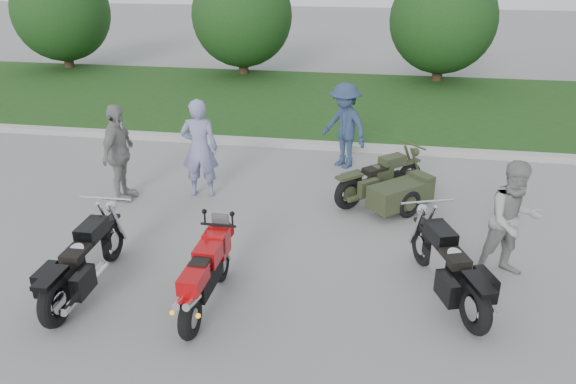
% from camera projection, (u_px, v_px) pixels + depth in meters
% --- Properties ---
extents(ground, '(80.00, 80.00, 0.00)m').
position_uv_depth(ground, '(226.00, 278.00, 8.30)').
color(ground, gray).
rests_on(ground, ground).
extents(curb, '(60.00, 0.30, 0.15)m').
position_uv_depth(curb, '(291.00, 144.00, 13.68)').
color(curb, '#ADABA3').
rests_on(curb, ground).
extents(grass_strip, '(60.00, 8.00, 0.14)m').
position_uv_depth(grass_strip, '(312.00, 101.00, 17.43)').
color(grass_strip, '#29581E').
rests_on(grass_strip, ground).
extents(tree_far_left, '(3.60, 3.60, 4.00)m').
position_uv_depth(tree_far_left, '(61.00, 12.00, 21.11)').
color(tree_far_left, '#3F2B1C').
rests_on(tree_far_left, ground).
extents(tree_mid_left, '(3.60, 3.60, 4.00)m').
position_uv_depth(tree_mid_left, '(242.00, 16.00, 20.05)').
color(tree_mid_left, '#3F2B1C').
rests_on(tree_mid_left, ground).
extents(tree_mid_right, '(3.60, 3.60, 4.00)m').
position_uv_depth(tree_mid_right, '(443.00, 20.00, 18.99)').
color(tree_mid_right, '#3F2B1C').
rests_on(tree_mid_right, ground).
extents(sportbike_red, '(0.33, 1.88, 0.90)m').
position_uv_depth(sportbike_red, '(205.00, 275.00, 7.42)').
color(sportbike_red, black).
rests_on(sportbike_red, ground).
extents(cruiser_left, '(0.40, 2.33, 0.90)m').
position_uv_depth(cruiser_left, '(82.00, 265.00, 7.78)').
color(cruiser_left, black).
rests_on(cruiser_left, ground).
extents(cruiser_right, '(0.98, 2.26, 0.91)m').
position_uv_depth(cruiser_right, '(451.00, 269.00, 7.66)').
color(cruiser_right, black).
rests_on(cruiser_right, ground).
extents(cruiser_sidecar, '(1.85, 1.92, 0.83)m').
position_uv_depth(cruiser_sidecar, '(390.00, 188.00, 10.39)').
color(cruiser_sidecar, black).
rests_on(cruiser_sidecar, ground).
extents(person_stripe, '(0.76, 0.55, 1.93)m').
position_uv_depth(person_stripe, '(200.00, 148.00, 10.70)').
color(person_stripe, '#8386B3').
rests_on(person_stripe, ground).
extents(person_grey, '(1.04, 0.92, 1.79)m').
position_uv_depth(person_grey, '(513.00, 220.00, 8.05)').
color(person_grey, gray).
rests_on(person_grey, ground).
extents(person_denim, '(1.37, 1.30, 1.87)m').
position_uv_depth(person_denim, '(345.00, 126.00, 12.15)').
color(person_denim, navy).
rests_on(person_denim, ground).
extents(person_back, '(0.47, 1.10, 1.87)m').
position_uv_depth(person_back, '(119.00, 153.00, 10.53)').
color(person_back, gray).
rests_on(person_back, ground).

